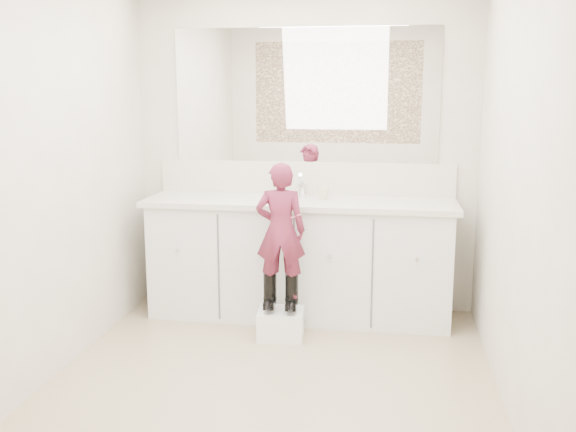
# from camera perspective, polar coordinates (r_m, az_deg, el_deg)

# --- Properties ---
(floor) EXTENTS (3.00, 3.00, 0.00)m
(floor) POSITION_cam_1_polar(r_m,az_deg,el_deg) (3.83, -1.66, -14.93)
(floor) COLOR #8F765D
(floor) RESTS_ON ground
(wall_back) EXTENTS (2.60, 0.00, 2.60)m
(wall_back) POSITION_cam_1_polar(r_m,az_deg,el_deg) (4.94, 1.51, 5.54)
(wall_back) COLOR #BEB3A2
(wall_back) RESTS_ON floor
(wall_front) EXTENTS (2.60, 0.00, 2.60)m
(wall_front) POSITION_cam_1_polar(r_m,az_deg,el_deg) (2.04, -9.68, -2.64)
(wall_front) COLOR #BEB3A2
(wall_front) RESTS_ON floor
(wall_left) EXTENTS (0.00, 3.00, 3.00)m
(wall_left) POSITION_cam_1_polar(r_m,az_deg,el_deg) (3.93, -20.78, 3.37)
(wall_left) COLOR #BEB3A2
(wall_left) RESTS_ON floor
(wall_right) EXTENTS (0.00, 3.00, 3.00)m
(wall_right) POSITION_cam_1_polar(r_m,az_deg,el_deg) (3.47, 19.83, 2.51)
(wall_right) COLOR #BEB3A2
(wall_right) RESTS_ON floor
(vanity_cabinet) EXTENTS (2.20, 0.55, 0.85)m
(vanity_cabinet) POSITION_cam_1_polar(r_m,az_deg,el_deg) (4.81, 1.03, -4.00)
(vanity_cabinet) COLOR silver
(vanity_cabinet) RESTS_ON floor
(countertop) EXTENTS (2.28, 0.58, 0.04)m
(countertop) POSITION_cam_1_polar(r_m,az_deg,el_deg) (4.70, 1.02, 1.20)
(countertop) COLOR beige
(countertop) RESTS_ON vanity_cabinet
(backsplash) EXTENTS (2.28, 0.03, 0.25)m
(backsplash) POSITION_cam_1_polar(r_m,az_deg,el_deg) (4.95, 1.47, 3.39)
(backsplash) COLOR beige
(backsplash) RESTS_ON countertop
(mirror) EXTENTS (2.00, 0.02, 1.00)m
(mirror) POSITION_cam_1_polar(r_m,az_deg,el_deg) (4.91, 1.51, 10.65)
(mirror) COLOR white
(mirror) RESTS_ON wall_back
(dot_panel) EXTENTS (2.00, 0.01, 1.20)m
(dot_panel) POSITION_cam_1_polar(r_m,az_deg,el_deg) (2.00, -10.01, 10.08)
(dot_panel) COLOR #472819
(dot_panel) RESTS_ON wall_front
(faucet) EXTENTS (0.08, 0.08, 0.10)m
(faucet) POSITION_cam_1_polar(r_m,az_deg,el_deg) (4.85, 1.30, 2.34)
(faucet) COLOR silver
(faucet) RESTS_ON countertop
(cup) EXTENTS (0.10, 0.10, 0.09)m
(cup) POSITION_cam_1_polar(r_m,az_deg,el_deg) (4.75, 3.15, 2.05)
(cup) COLOR beige
(cup) RESTS_ON countertop
(soap_bottle) EXTENTS (0.11, 0.12, 0.19)m
(soap_bottle) POSITION_cam_1_polar(r_m,az_deg,el_deg) (4.74, -0.73, 2.70)
(soap_bottle) COLOR beige
(soap_bottle) RESTS_ON countertop
(step_stool) EXTENTS (0.33, 0.28, 0.20)m
(step_stool) POSITION_cam_1_polar(r_m,az_deg,el_deg) (4.48, -0.64, -9.57)
(step_stool) COLOR white
(step_stool) RESTS_ON floor
(boot_left) EXTENTS (0.11, 0.18, 0.26)m
(boot_left) POSITION_cam_1_polar(r_m,az_deg,el_deg) (4.41, -1.62, -6.74)
(boot_left) COLOR black
(boot_left) RESTS_ON step_stool
(boot_right) EXTENTS (0.11, 0.18, 0.26)m
(boot_right) POSITION_cam_1_polar(r_m,az_deg,el_deg) (4.39, 0.32, -6.84)
(boot_right) COLOR black
(boot_right) RESTS_ON step_stool
(toddler) EXTENTS (0.35, 0.24, 0.92)m
(toddler) POSITION_cam_1_polar(r_m,az_deg,el_deg) (4.29, -0.66, -1.31)
(toddler) COLOR #A73360
(toddler) RESTS_ON step_stool
(toothbrush) EXTENTS (0.14, 0.02, 0.06)m
(toothbrush) POSITION_cam_1_polar(r_m,az_deg,el_deg) (4.25, 0.25, -0.17)
(toothbrush) COLOR #E0578B
(toothbrush) RESTS_ON toddler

